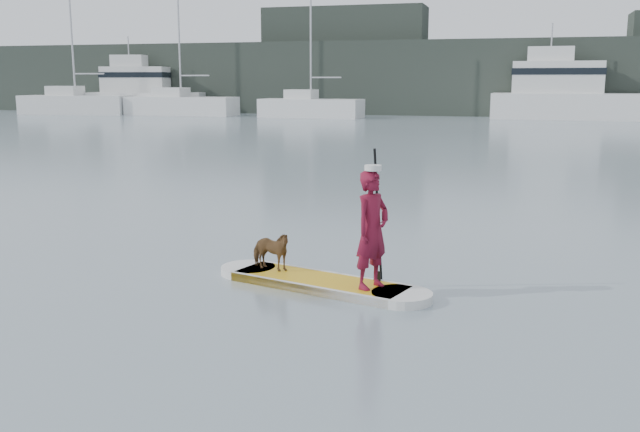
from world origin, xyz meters
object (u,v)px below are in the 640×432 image
(dog, at_px, (270,251))
(sailboat_b, at_px, (181,104))
(paddler, at_px, (372,230))
(sailboat_a, at_px, (75,103))
(paddleboard, at_px, (320,283))
(sailboat_c, at_px, (310,107))
(motor_yacht_a, at_px, (566,92))
(motor_yacht_b, at_px, (142,92))

(dog, xyz_separation_m, sailboat_b, (-23.91, 43.99, 0.54))
(paddler, relative_size, sailboat_a, 0.12)
(paddleboard, xyz_separation_m, sailboat_a, (-34.11, 43.38, 0.87))
(dog, distance_m, sailboat_c, 45.18)
(sailboat_a, distance_m, motor_yacht_a, 39.46)
(dog, height_order, sailboat_b, sailboat_b)
(paddler, distance_m, sailboat_a, 55.84)
(sailboat_b, distance_m, sailboat_c, 11.28)
(paddleboard, distance_m, paddler, 1.16)
(motor_yacht_a, height_order, motor_yacht_b, motor_yacht_a)
(sailboat_b, bearing_deg, motor_yacht_a, 5.46)
(paddler, xyz_separation_m, dog, (-1.58, 0.45, -0.49))
(sailboat_c, bearing_deg, sailboat_a, -176.21)
(motor_yacht_a, bearing_deg, sailboat_b, -174.02)
(paddleboard, bearing_deg, motor_yacht_a, 99.46)
(paddler, distance_m, motor_yacht_b, 56.01)
(paddleboard, distance_m, sailboat_c, 45.64)
(dog, height_order, motor_yacht_b, motor_yacht_b)
(dog, relative_size, motor_yacht_a, 0.06)
(paddler, xyz_separation_m, motor_yacht_b, (-30.44, 47.01, 0.94))
(sailboat_c, height_order, motor_yacht_a, sailboat_c)
(dog, distance_m, sailboat_a, 54.51)
(paddler, relative_size, sailboat_c, 0.14)
(sailboat_b, bearing_deg, sailboat_c, -2.39)
(paddleboard, height_order, sailboat_a, sailboat_a)
(paddleboard, distance_m, motor_yacht_a, 47.01)
(paddler, bearing_deg, motor_yacht_a, 21.91)
(paddler, height_order, sailboat_b, sailboat_b)
(dog, bearing_deg, sailboat_c, 30.14)
(paddler, height_order, dog, paddler)
(paddleboard, distance_m, sailboat_b, 50.67)
(dog, relative_size, sailboat_b, 0.05)
(sailboat_c, bearing_deg, motor_yacht_a, 12.57)
(sailboat_b, relative_size, sailboat_c, 1.20)
(motor_yacht_a, bearing_deg, sailboat_a, -173.94)
(motor_yacht_b, bearing_deg, sailboat_a, -154.36)
(sailboat_a, bearing_deg, sailboat_b, -1.55)
(paddler, height_order, sailboat_c, sailboat_c)
(sailboat_a, xyz_separation_m, sailboat_c, (20.65, 0.22, -0.09))
(dog, bearing_deg, sailboat_b, 42.41)
(paddleboard, relative_size, motor_yacht_b, 0.31)
(sailboat_a, distance_m, sailboat_c, 20.65)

